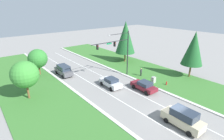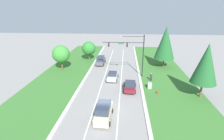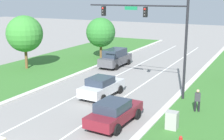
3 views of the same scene
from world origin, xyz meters
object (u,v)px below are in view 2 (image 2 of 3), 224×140
(oak_near_left_tree, at_px, (89,48))
(conifer_far_right_tree, at_px, (206,64))
(traffic_signal_mast, at_px, (132,49))
(utility_cabinet, at_px, (150,86))
(silver_sedan, at_px, (113,76))
(pedestrian, at_px, (151,77))
(champagne_suv, at_px, (104,112))
(burgundy_sedan, at_px, (130,86))
(conifer_near_right_tree, at_px, (165,43))
(fire_hydrant, at_px, (157,92))
(oak_far_left_tree, at_px, (61,54))
(graphite_suv, at_px, (101,60))

(oak_near_left_tree, height_order, conifer_far_right_tree, conifer_far_right_tree)
(traffic_signal_mast, distance_m, utility_cabinet, 8.58)
(silver_sedan, xyz_separation_m, pedestrian, (7.69, -0.08, 0.10))
(champagne_suv, xyz_separation_m, burgundy_sedan, (3.59, 8.95, -0.27))
(burgundy_sedan, bearing_deg, oak_near_left_tree, 124.07)
(pedestrian, distance_m, conifer_far_right_tree, 10.65)
(silver_sedan, bearing_deg, conifer_far_right_tree, -20.85)
(champagne_suv, relative_size, burgundy_sedan, 1.03)
(conifer_near_right_tree, height_order, oak_near_left_tree, conifer_near_right_tree)
(fire_hydrant, relative_size, oak_near_left_tree, 0.13)
(silver_sedan, height_order, oak_near_left_tree, oak_near_left_tree)
(conifer_far_right_tree, relative_size, oak_far_left_tree, 1.50)
(burgundy_sedan, xyz_separation_m, oak_far_left_tree, (-15.60, 9.22, 3.12))
(burgundy_sedan, height_order, oak_far_left_tree, oak_far_left_tree)
(graphite_suv, xyz_separation_m, pedestrian, (11.60, -10.36, -0.11))
(conifer_far_right_tree, bearing_deg, traffic_signal_mast, 141.91)
(oak_far_left_tree, bearing_deg, traffic_signal_mast, -8.64)
(burgundy_sedan, distance_m, pedestrian, 6.17)
(conifer_near_right_tree, height_order, oak_far_left_tree, conifer_near_right_tree)
(utility_cabinet, bearing_deg, burgundy_sedan, -167.09)
(traffic_signal_mast, bearing_deg, champagne_suv, -104.08)
(graphite_suv, relative_size, silver_sedan, 1.11)
(champagne_suv, height_order, conifer_far_right_tree, conifer_far_right_tree)
(burgundy_sedan, height_order, conifer_far_right_tree, conifer_far_right_tree)
(oak_near_left_tree, bearing_deg, champagne_suv, -74.58)
(burgundy_sedan, relative_size, utility_cabinet, 3.93)
(oak_near_left_tree, bearing_deg, burgundy_sedan, -58.60)
(utility_cabinet, distance_m, conifer_near_right_tree, 14.65)
(graphite_suv, bearing_deg, utility_cabinet, -51.36)
(burgundy_sedan, bearing_deg, graphite_suv, 119.01)
(pedestrian, relative_size, oak_far_left_tree, 0.28)
(fire_hydrant, bearing_deg, traffic_signal_mast, 118.03)
(graphite_suv, bearing_deg, fire_hydrant, -52.46)
(champagne_suv, relative_size, oak_far_left_tree, 0.81)
(traffic_signal_mast, xyz_separation_m, pedestrian, (3.90, -2.33, -4.92))
(pedestrian, height_order, conifer_near_right_tree, conifer_near_right_tree)
(silver_sedan, bearing_deg, utility_cabinet, -25.73)
(traffic_signal_mast, relative_size, oak_near_left_tree, 1.67)
(champagne_suv, bearing_deg, conifer_far_right_tree, 27.61)
(silver_sedan, bearing_deg, burgundy_sedan, -50.45)
(pedestrian, xyz_separation_m, conifer_far_right_tree, (7.11, -6.30, 4.80))
(silver_sedan, height_order, fire_hydrant, silver_sedan)
(fire_hydrant, xyz_separation_m, conifer_near_right_tree, (3.74, 14.71, 5.78))
(oak_far_left_tree, bearing_deg, graphite_suv, 34.18)
(traffic_signal_mast, distance_m, oak_far_left_tree, 16.25)
(conifer_near_right_tree, xyz_separation_m, conifer_far_right_tree, (3.01, -15.32, -0.38))
(silver_sedan, distance_m, conifer_far_right_tree, 16.84)
(conifer_far_right_tree, bearing_deg, oak_far_left_tree, 157.71)
(traffic_signal_mast, height_order, burgundy_sedan, traffic_signal_mast)
(traffic_signal_mast, distance_m, conifer_far_right_tree, 13.99)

